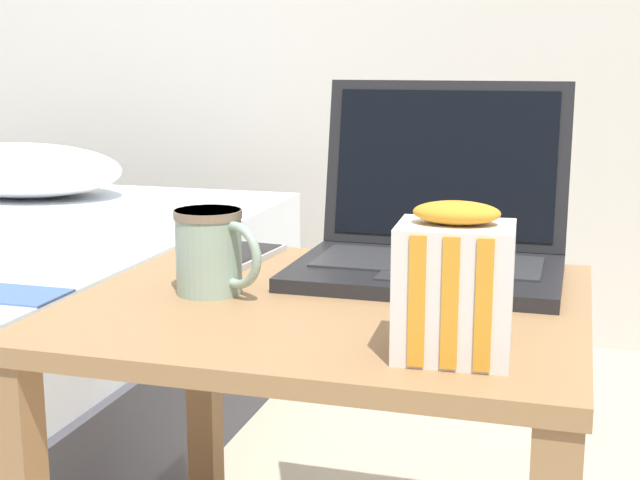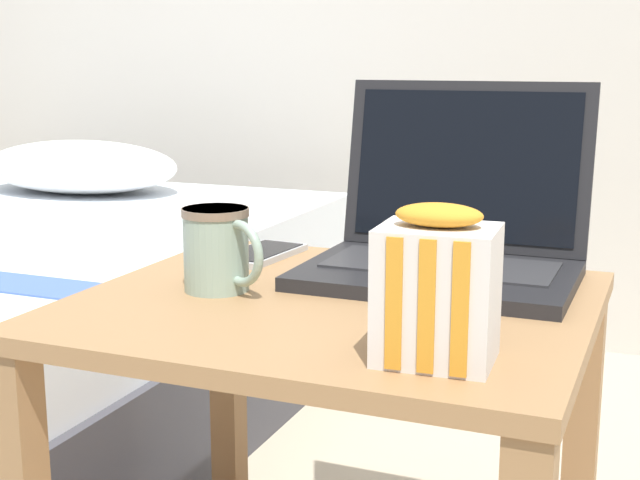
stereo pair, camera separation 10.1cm
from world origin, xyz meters
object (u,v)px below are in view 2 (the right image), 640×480
object	(u,v)px
laptop	(447,237)
cell_phone	(261,254)
mug_front_left	(218,245)
snack_bag	(437,289)

from	to	relation	value
laptop	cell_phone	world-z (taller)	laptop
mug_front_left	laptop	bearing A→B (deg)	38.35
snack_bag	cell_phone	bearing A→B (deg)	135.87
cell_phone	laptop	bearing A→B (deg)	0.02
snack_bag	cell_phone	distance (m)	0.49
laptop	snack_bag	world-z (taller)	laptop
mug_front_left	snack_bag	distance (m)	0.35
laptop	mug_front_left	xyz separation A→B (m)	(-0.24, -0.19, 0.01)
snack_bag	cell_phone	size ratio (longest dim) A/B	0.97
cell_phone	snack_bag	bearing A→B (deg)	-44.13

